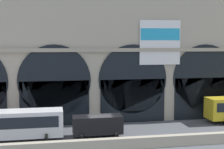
% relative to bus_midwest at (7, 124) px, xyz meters
% --- Properties ---
extents(ground_plane, '(200.00, 200.00, 0.00)m').
position_rel_bus_midwest_xyz_m(ground_plane, '(9.48, 0.61, -1.78)').
color(ground_plane, '#54565B').
extents(quay_parapet_wall, '(90.00, 0.70, 1.05)m').
position_rel_bus_midwest_xyz_m(quay_parapet_wall, '(9.48, -4.14, -1.26)').
color(quay_parapet_wall, '#B2A891').
rests_on(quay_parapet_wall, ground).
extents(station_building, '(49.47, 5.71, 21.85)m').
position_rel_bus_midwest_xyz_m(station_building, '(9.51, 8.27, 8.83)').
color(station_building, '#B2A891').
rests_on(station_building, ground).
extents(bus_midwest, '(11.00, 3.25, 3.10)m').
position_rel_bus_midwest_xyz_m(bus_midwest, '(0.00, 0.00, 0.00)').
color(bus_midwest, white).
rests_on(bus_midwest, ground).
extents(van_center, '(5.20, 2.48, 2.20)m').
position_rel_bus_midwest_xyz_m(van_center, '(9.10, 0.29, -0.54)').
color(van_center, black).
rests_on(van_center, ground).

